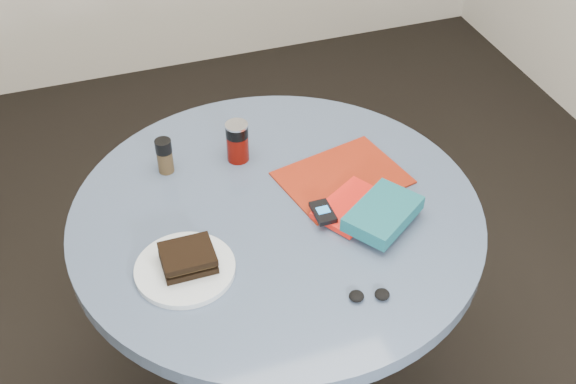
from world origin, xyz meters
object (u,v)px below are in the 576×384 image
object	(u,v)px
table	(277,257)
sandwich	(188,258)
pepper_grinder	(165,156)
novel	(383,214)
headphones	(369,295)
plate	(185,269)
soda_can	(237,142)
mp3_player	(323,212)
magazine	(342,178)
red_book	(352,207)

from	to	relation	value
table	sandwich	size ratio (longest dim) A/B	8.68
sandwich	pepper_grinder	xyz separation A→B (m)	(0.02, 0.36, 0.01)
novel	headphones	world-z (taller)	novel
novel	plate	bearing A→B (deg)	144.75
soda_can	mp3_player	distance (m)	0.32
soda_can	novel	world-z (taller)	soda_can
novel	headphones	xyz separation A→B (m)	(-0.12, -0.20, -0.03)
soda_can	novel	size ratio (longest dim) A/B	0.60
headphones	novel	bearing A→B (deg)	58.88
plate	pepper_grinder	world-z (taller)	pepper_grinder
mp3_player	sandwich	bearing A→B (deg)	-171.38
soda_can	pepper_grinder	world-z (taller)	soda_can
table	magazine	bearing A→B (deg)	16.81
table	headphones	world-z (taller)	headphones
magazine	novel	distance (m)	0.19
red_book	headphones	size ratio (longest dim) A/B	1.92
table	sandwich	world-z (taller)	sandwich
sandwich	novel	distance (m)	0.46
magazine	novel	bearing A→B (deg)	-95.71
pepper_grinder	magazine	bearing A→B (deg)	-22.85
red_book	headphones	bearing A→B (deg)	-136.27
plate	red_book	xyz separation A→B (m)	(0.42, 0.07, 0.01)
soda_can	table	bearing A→B (deg)	-81.95
soda_can	mp3_player	bearing A→B (deg)	-66.91
sandwich	novel	world-z (taller)	novel
table	pepper_grinder	bearing A→B (deg)	133.18
soda_can	pepper_grinder	size ratio (longest dim) A/B	1.15
sandwich	red_book	size ratio (longest dim) A/B	0.64
magazine	sandwich	bearing A→B (deg)	-170.31
plate	sandwich	distance (m)	0.03
sandwich	mp3_player	distance (m)	0.34
mp3_player	headphones	size ratio (longest dim) A/B	0.84
plate	pepper_grinder	bearing A→B (deg)	84.93
sandwich	red_book	xyz separation A→B (m)	(0.41, 0.06, -0.02)
soda_can	magazine	bearing A→B (deg)	-35.81
pepper_grinder	magazine	xyz separation A→B (m)	(0.42, -0.18, -0.05)
novel	headphones	bearing A→B (deg)	-155.69
soda_can	red_book	distance (m)	0.35
headphones	table	bearing A→B (deg)	107.07
pepper_grinder	red_book	size ratio (longest dim) A/B	0.54
red_book	headphones	distance (m)	0.28
red_book	headphones	world-z (taller)	red_book
pepper_grinder	mp3_player	bearing A→B (deg)	-44.13
table	pepper_grinder	distance (m)	0.39
soda_can	pepper_grinder	xyz separation A→B (m)	(-0.19, 0.01, -0.01)
plate	table	bearing A→B (deg)	26.39
plate	novel	distance (m)	0.47
table	soda_can	xyz separation A→B (m)	(-0.03, 0.22, 0.22)
table	sandwich	distance (m)	0.34
pepper_grinder	red_book	world-z (taller)	pepper_grinder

